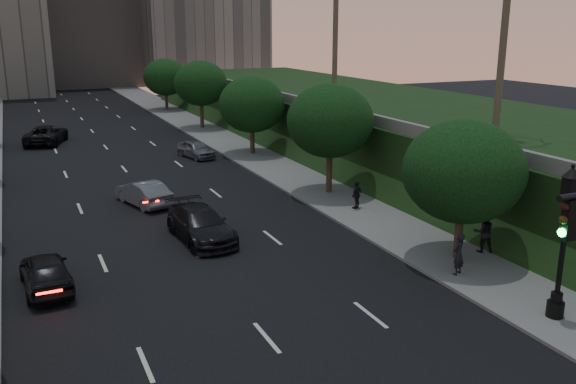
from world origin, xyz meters
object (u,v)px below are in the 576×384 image
sedan_mid_left (143,193)px  pedestrian_a (458,254)px  street_lamp (563,250)px  sedan_near_left (46,272)px  pedestrian_b (484,232)px  sedan_far_right (196,149)px  sedan_near_right (201,224)px  sedan_far_left (46,135)px  pedestrian_c (357,194)px

sedan_mid_left → pedestrian_a: 18.51m
street_lamp → sedan_near_left: street_lamp is taller
street_lamp → pedestrian_b: size_ratio=2.99×
street_lamp → pedestrian_a: bearing=98.3°
sedan_far_right → sedan_near_right: bearing=-118.9°
street_lamp → pedestrian_a: (-0.65, 4.42, -1.61)m
sedan_far_left → pedestrian_b: bearing=131.3°
sedan_near_left → pedestrian_a: 16.42m
sedan_mid_left → sedan_near_right: size_ratio=0.82×
sedan_far_right → pedestrian_b: bearing=-90.6°
sedan_near_left → sedan_far_right: (12.21, 21.60, -0.06)m
street_lamp → sedan_near_right: (-8.91, 13.15, -1.85)m
pedestrian_b → pedestrian_c: 8.37m
sedan_near_right → sedan_far_right: 19.23m
sedan_far_left → pedestrian_a: 40.64m
sedan_near_left → sedan_near_right: 7.76m
pedestrian_c → sedan_far_left: bearing=-94.3°
sedan_near_right → pedestrian_a: pedestrian_a is taller
sedan_far_right → pedestrian_b: 26.36m
pedestrian_a → pedestrian_c: pedestrian_a is taller
street_lamp → sedan_near_right: street_lamp is taller
sedan_near_left → sedan_far_right: size_ratio=1.08×
street_lamp → pedestrian_c: 14.31m
sedan_near_right → sedan_far_right: sedan_near_right is taller
sedan_near_left → sedan_near_right: (7.14, 3.05, 0.05)m
sedan_far_left → pedestrian_b: size_ratio=3.14×
sedan_mid_left → sedan_near_right: sedan_near_right is taller
sedan_near_left → sedan_mid_left: size_ratio=0.98×
street_lamp → sedan_mid_left: (-10.23, 20.26, -1.91)m
pedestrian_a → sedan_near_right: bearing=-71.1°
pedestrian_a → pedestrian_c: 9.84m
sedan_near_right → pedestrian_a: (8.26, -8.73, 0.24)m
sedan_near_right → pedestrian_c: (9.27, 1.05, 0.17)m
sedan_mid_left → sedan_far_left: size_ratio=0.74×
sedan_far_left → pedestrian_c: pedestrian_c is taller
sedan_far_right → pedestrian_c: pedestrian_c is taller
sedan_near_left → pedestrian_a: (15.40, -5.68, 0.29)m
sedan_mid_left → pedestrian_c: size_ratio=2.75×
pedestrian_a → sedan_far_right: bearing=-107.8°
sedan_near_right → sedan_mid_left: bearing=96.9°
sedan_far_left → pedestrian_c: (14.47, -28.56, 0.13)m
sedan_far_left → sedan_far_right: size_ratio=1.48×
sedan_near_left → sedan_far_right: sedan_near_left is taller
sedan_near_left → sedan_far_right: bearing=-123.1°
sedan_near_right → pedestrian_a: 12.02m
sedan_far_left → sedan_far_right: sedan_far_left is taller
sedan_mid_left → pedestrian_c: 12.20m
sedan_far_left → sedan_far_right: (10.28, -11.06, -0.14)m
sedan_far_left → pedestrian_c: 32.01m
sedan_near_left → pedestrian_b: size_ratio=2.30×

